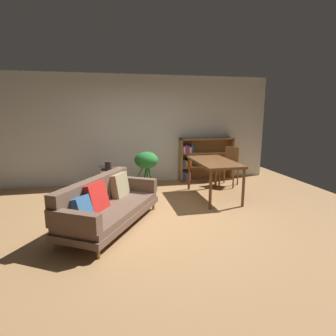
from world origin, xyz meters
name	(u,v)px	position (x,y,z in m)	size (l,w,h in m)	color
ground_plane	(162,220)	(0.00, 0.00, 0.00)	(8.16, 8.16, 0.00)	#A87A4C
back_wall_panel	(141,130)	(0.00, 2.70, 1.35)	(6.80, 0.10, 2.70)	silver
fabric_couch	(106,204)	(-0.92, -0.05, 0.37)	(1.73, 2.14, 0.77)	olive
media_console	(112,183)	(-0.80, 1.59, 0.28)	(0.44, 1.02, 0.55)	brown
open_laptop	(110,168)	(-0.83, 1.73, 0.58)	(0.42, 0.33, 0.10)	#333338
desk_speaker	(108,168)	(-0.86, 1.30, 0.68)	(0.14, 0.14, 0.26)	#2D2823
potted_floor_plant	(146,165)	(-0.01, 1.79, 0.60)	(0.57, 0.54, 0.91)	#333338
dining_table	(214,164)	(1.31, 1.00, 0.71)	(0.77, 1.48, 0.80)	brown
dining_chair_near	(230,164)	(2.08, 1.84, 0.53)	(0.56, 0.56, 0.95)	brown
bookshelf	(203,159)	(1.60, 2.52, 0.55)	(1.44, 0.32, 1.12)	olive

